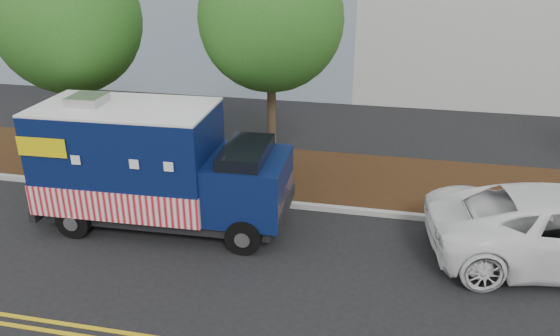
# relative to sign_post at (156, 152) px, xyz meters

# --- Properties ---
(ground) EXTENTS (120.00, 120.00, 0.00)m
(ground) POSITION_rel_sign_post_xyz_m (2.81, -1.73, -1.20)
(ground) COLOR black
(ground) RESTS_ON ground
(curb) EXTENTS (120.00, 0.18, 0.15)m
(curb) POSITION_rel_sign_post_xyz_m (2.81, -0.33, -1.12)
(curb) COLOR #9E9E99
(curb) RESTS_ON ground
(mulch_strip) EXTENTS (120.00, 4.00, 0.15)m
(mulch_strip) POSITION_rel_sign_post_xyz_m (2.81, 1.77, -1.12)
(mulch_strip) COLOR black
(mulch_strip) RESTS_ON ground
(tree_a) EXTENTS (4.31, 4.31, 6.84)m
(tree_a) POSITION_rel_sign_post_xyz_m (-2.95, 1.12, 3.47)
(tree_a) COLOR #38281C
(tree_a) RESTS_ON ground
(tree_b) EXTENTS (4.01, 4.01, 6.91)m
(tree_b) POSITION_rel_sign_post_xyz_m (3.18, 1.21, 3.69)
(tree_b) COLOR #38281C
(tree_b) RESTS_ON ground
(sign_post) EXTENTS (0.06, 0.06, 2.40)m
(sign_post) POSITION_rel_sign_post_xyz_m (0.00, 0.00, 0.00)
(sign_post) COLOR #473828
(sign_post) RESTS_ON ground
(food_truck) EXTENTS (6.48, 2.62, 3.38)m
(food_truck) POSITION_rel_sign_post_xyz_m (0.76, -1.94, 0.33)
(food_truck) COLOR black
(food_truck) RESTS_ON ground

